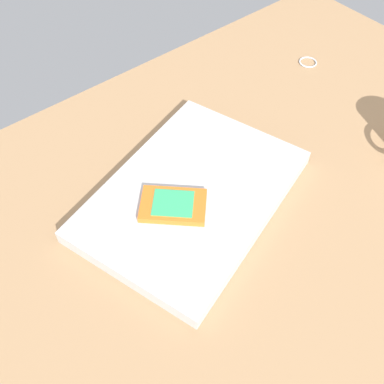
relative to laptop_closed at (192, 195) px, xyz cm
name	(u,v)px	position (x,y,z in cm)	size (l,w,h in cm)	color
desk_surface	(244,205)	(-6.63, 5.35, -2.76)	(120.00, 80.00, 3.00)	#9E7751
laptop_closed	(192,195)	(0.00, 0.00, 0.00)	(35.16, 24.47, 2.53)	#B7BABC
cell_phone_on_laptop	(173,205)	(4.34, 0.87, 1.83)	(11.50, 11.38, 1.20)	orange
key_ring	(308,62)	(-42.02, -12.92, -1.08)	(3.81, 3.81, 0.36)	silver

